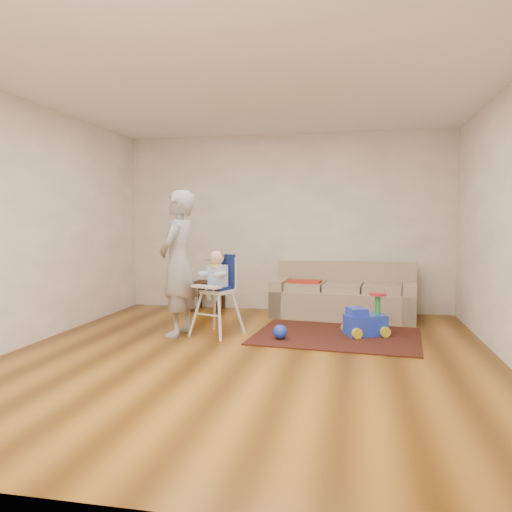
% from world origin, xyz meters
% --- Properties ---
extents(ground, '(5.50, 5.50, 0.00)m').
position_xyz_m(ground, '(0.00, 0.00, 0.00)').
color(ground, '#532E09').
rests_on(ground, ground).
extents(room_envelope, '(5.04, 5.52, 2.72)m').
position_xyz_m(room_envelope, '(0.00, 0.53, 1.88)').
color(room_envelope, beige).
rests_on(room_envelope, ground).
extents(sofa, '(2.07, 1.02, 0.77)m').
position_xyz_m(sofa, '(0.89, 2.30, 0.39)').
color(sofa, gray).
rests_on(sofa, ground).
extents(side_table, '(0.44, 0.44, 0.44)m').
position_xyz_m(side_table, '(-1.17, 2.48, 0.22)').
color(side_table, black).
rests_on(side_table, ground).
extents(area_rug, '(2.06, 1.62, 0.02)m').
position_xyz_m(area_rug, '(0.85, 1.06, 0.01)').
color(area_rug, black).
rests_on(area_rug, ground).
extents(ride_on_toy, '(0.56, 0.49, 0.51)m').
position_xyz_m(ride_on_toy, '(1.19, 1.15, 0.27)').
color(ride_on_toy, blue).
rests_on(ride_on_toy, area_rug).
extents(toy_ball, '(0.17, 0.17, 0.17)m').
position_xyz_m(toy_ball, '(0.21, 0.75, 0.10)').
color(toy_ball, blue).
rests_on(toy_ball, area_rug).
extents(high_chair, '(0.63, 0.63, 1.04)m').
position_xyz_m(high_chair, '(-0.57, 0.86, 0.50)').
color(high_chair, silver).
rests_on(high_chair, ground).
extents(adult, '(0.45, 0.66, 1.74)m').
position_xyz_m(adult, '(-1.03, 0.77, 0.87)').
color(adult, '#97979A').
rests_on(adult, ground).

